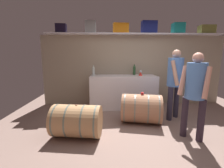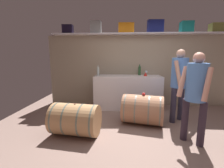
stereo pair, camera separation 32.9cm
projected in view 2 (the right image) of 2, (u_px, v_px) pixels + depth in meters
name	position (u px, v px, depth m)	size (l,w,h in m)	color
ground_plane	(145.00, 126.00, 3.46)	(6.73, 7.43, 0.02)	gray
back_wall_panel	(139.00, 71.00, 4.83)	(5.53, 0.10, 2.12)	gray
high_shelf_board	(140.00, 34.00, 4.50)	(5.09, 0.40, 0.03)	silver
toolcase_black	(68.00, 29.00, 4.60)	(0.29, 0.22, 0.25)	black
toolcase_grey	(96.00, 28.00, 4.54)	(0.30, 0.30, 0.34)	gray
toolcase_orange	(126.00, 28.00, 4.49)	(0.43, 0.22, 0.29)	orange
toolcase_navy	(155.00, 27.00, 4.44)	(0.43, 0.21, 0.35)	navy
toolcase_teal	(186.00, 27.00, 4.39)	(0.32, 0.29, 0.30)	#16807C
toolcase_olive	(218.00, 28.00, 4.34)	(0.42, 0.27, 0.25)	olive
work_cabinet	(127.00, 92.00, 4.57)	(1.89, 0.67, 0.95)	white
wine_bottle_green	(139.00, 70.00, 4.61)	(0.08, 0.08, 0.32)	#2B512C
wine_bottle_clear	(98.00, 71.00, 4.52)	(0.07, 0.07, 0.30)	#B8C3BD
wine_glass	(146.00, 72.00, 4.66)	(0.08, 0.08, 0.14)	white
red_funnel	(145.00, 74.00, 4.42)	(0.11, 0.11, 0.11)	red
wine_barrel_near	(143.00, 109.00, 3.50)	(0.99, 0.81, 0.66)	#A87252
wine_barrel_far	(75.00, 119.00, 3.00)	(0.96, 0.71, 0.62)	tan
tasting_cup	(144.00, 94.00, 3.44)	(0.07, 0.07, 0.05)	red
winemaker_pouring	(179.00, 78.00, 3.52)	(0.53, 0.49, 1.65)	#2D293B
visitor_tasting	(196.00, 89.00, 2.59)	(0.50, 0.50, 1.56)	#322633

